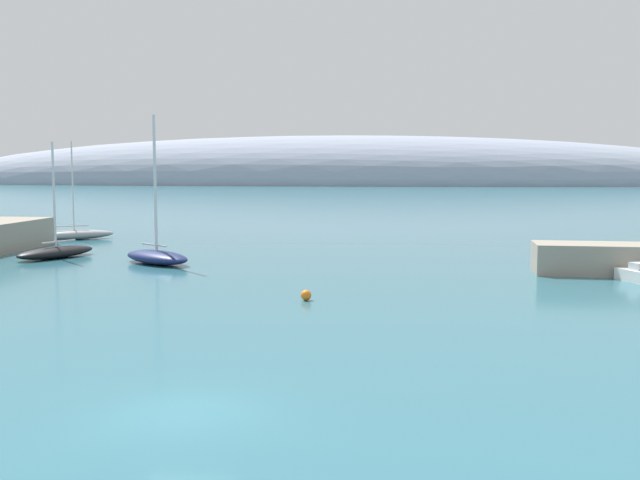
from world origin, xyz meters
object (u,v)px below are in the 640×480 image
sailboat_grey_near_shore (74,234)px  mooring_buoy_orange (306,295)px  sailboat_navy_outer_mooring (157,255)px  sailboat_black_mid_mooring (56,251)px

sailboat_grey_near_shore → mooring_buoy_orange: 36.75m
sailboat_navy_outer_mooring → mooring_buoy_orange: bearing=-9.9°
sailboat_grey_near_shore → mooring_buoy_orange: bearing=-83.7°
sailboat_black_mid_mooring → sailboat_navy_outer_mooring: 8.51m
sailboat_navy_outer_mooring → mooring_buoy_orange: (11.77, -12.28, -0.31)m
sailboat_black_mid_mooring → mooring_buoy_orange: sailboat_black_mid_mooring is taller
sailboat_grey_near_shore → sailboat_navy_outer_mooring: (12.81, -15.04, 0.07)m
sailboat_navy_outer_mooring → mooring_buoy_orange: sailboat_navy_outer_mooring is taller
sailboat_black_mid_mooring → mooring_buoy_orange: size_ratio=15.82×
sailboat_navy_outer_mooring → mooring_buoy_orange: 17.02m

